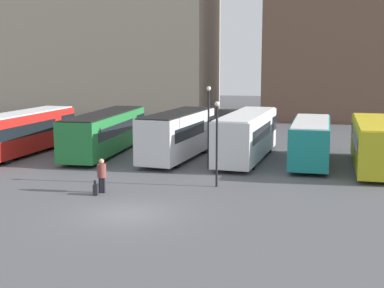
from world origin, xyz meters
TOP-DOWN VIEW (x-y plane):
  - ground_plane at (0.00, 0.00)m, footprint 160.00×160.00m
  - building_block_left at (-17.65, 44.74)m, footprint 28.41×16.27m
  - bus_0 at (-12.37, 13.33)m, footprint 3.43×11.49m
  - bus_1 at (-6.52, 14.98)m, footprint 2.69×11.95m
  - bus_2 at (-0.69, 13.74)m, footprint 3.77×9.68m
  - bus_3 at (4.07, 14.46)m, footprint 3.64×10.85m
  - bus_4 at (8.43, 13.90)m, footprint 2.94×9.31m
  - bus_5 at (12.39, 13.01)m, footprint 3.01×10.39m
  - traveler at (-2.51, 3.49)m, footprint 0.54×0.54m
  - suitcase at (-2.68, 3.00)m, footprint 0.29×0.46m
  - lamp_post_0 at (3.21, 6.04)m, footprint 0.28×0.28m
  - lamp_post_1 at (1.98, 10.67)m, footprint 0.28×0.28m

SIDE VIEW (x-z plane):
  - ground_plane at x=0.00m, z-range 0.00..0.00m
  - suitcase at x=-2.68m, z-range -0.12..0.69m
  - traveler at x=-2.51m, z-range 0.17..2.01m
  - bus_4 at x=8.43m, z-range 0.12..3.05m
  - bus_1 at x=-6.52m, z-range 0.14..3.20m
  - bus_5 at x=12.39m, z-range 0.13..3.22m
  - bus_0 at x=-12.37m, z-range 0.14..3.27m
  - bus_3 at x=4.07m, z-range 0.14..3.42m
  - bus_2 at x=-0.69m, z-range 0.13..3.46m
  - lamp_post_0 at x=3.21m, z-range 0.48..5.21m
  - lamp_post_1 at x=1.98m, z-range 0.49..5.80m
  - building_block_left at x=-17.65m, z-range 0.00..22.24m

